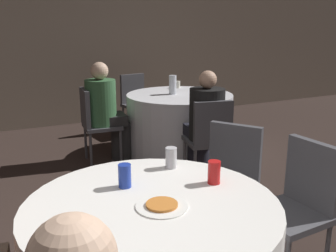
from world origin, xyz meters
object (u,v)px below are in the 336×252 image
Objects in this scene: chair_near_east at (300,198)px; person_black_shirt at (204,125)px; chair_far_north at (136,98)px; bottle_far at (173,85)px; soda_can_blue at (125,176)px; person_green_jacket at (107,112)px; soda_can_red at (214,172)px; chair_near_northeast at (230,174)px; chair_far_south at (210,134)px; table_far at (179,123)px; soda_can_silver at (171,158)px; chair_far_west at (94,119)px; pizza_plate_near at (162,205)px.

person_black_shirt reaches higher than chair_near_east.
chair_far_north is 3.75× the size of bottle_far.
chair_far_north is 3.62m from soda_can_blue.
person_green_jacket reaches higher than person_black_shirt.
soda_can_red is at bearing 0.04° from person_green_jacket.
person_green_jacket is 9.46× the size of soda_can_red.
chair_near_northeast and chair_far_south have the same top height.
chair_near_east is 0.69m from soda_can_red.
chair_far_south is at bearing -97.64° from bottle_far.
table_far is 0.93m from person_green_jacket.
person_green_jacket is at bearing 175.46° from table_far.
soda_can_blue is (-1.37, -3.34, 0.27)m from chair_far_north.
chair_near_east is 1.00× the size of chair_near_northeast.
chair_near_east is 2.55m from bottle_far.
soda_can_red is (0.10, -0.30, 0.00)m from soda_can_silver.
table_far is 10.64× the size of soda_can_blue.
chair_near_east is 0.75× the size of person_green_jacket.
person_black_shirt is (0.87, -0.97, 0.06)m from chair_far_west.
person_black_shirt is (0.03, 0.15, 0.06)m from chair_far_south.
pizza_plate_near is (-1.29, -3.62, 0.22)m from chair_far_north.
person_green_jacket reaches higher than soda_can_silver.
chair_near_east is (-0.47, -2.46, 0.15)m from table_far.
chair_far_west is 0.75× the size of person_green_jacket.
chair_far_north reaches higher than table_far.
chair_near_northeast reaches higher than soda_can_blue.
person_black_shirt is 1.96m from soda_can_blue.
chair_far_south is 0.75× the size of person_green_jacket.
chair_far_west reaches higher than soda_can_silver.
chair_far_south is 1.30m from person_green_jacket.
person_green_jacket is 2.25m from soda_can_silver.
person_green_jacket is at bearing 85.50° from soda_can_red.
chair_near_northeast is 7.06× the size of soda_can_silver.
person_black_shirt is (-0.02, -1.93, 0.06)m from chair_far_north.
chair_far_north is at bearing 72.13° from soda_can_silver.
chair_far_north is at bearing 141.83° from chair_far_west.
chair_near_east is 7.06× the size of soda_can_blue.
soda_can_red is at bearing 3.57° from chair_far_west.
chair_far_north is 1.93m from person_black_shirt.
table_far is 1.51× the size of chair_far_south.
pizza_plate_near is at bearing -121.60° from soda_can_silver.
soda_can_red is (-0.91, -1.57, 0.22)m from person_black_shirt.
bottle_far reaches higher than soda_can_red.
person_green_jacket is at bearing 177.73° from bottle_far.
person_black_shirt is at bearing -56.05° from chair_near_northeast.
chair_far_west is 2.26m from soda_can_silver.
table_far is at bearing 56.21° from soda_can_blue.
soda_can_silver is at bearing 63.01° from chair_far_north.
chair_far_south and chair_far_west have the same top height.
soda_can_silver is (0.26, 0.42, 0.05)m from pizza_plate_near.
bottle_far is at bearing 57.96° from soda_can_blue.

